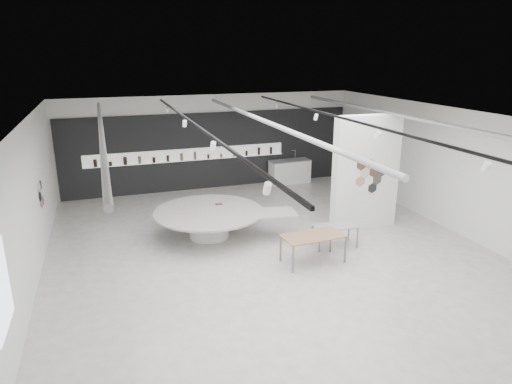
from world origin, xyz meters
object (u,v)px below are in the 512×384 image
object	(u,v)px
kitchen_counter	(290,172)
sample_table_wood	(313,237)
display_island	(211,220)
partition_column	(366,173)
sample_table_stone	(335,227)

from	to	relation	value
kitchen_counter	sample_table_wood	bearing A→B (deg)	-111.82
display_island	kitchen_counter	world-z (taller)	kitchen_counter
partition_column	sample_table_wood	size ratio (longest dim) A/B	2.13
sample_table_wood	kitchen_counter	bearing A→B (deg)	71.70
display_island	sample_table_wood	distance (m)	3.38
partition_column	sample_table_wood	world-z (taller)	partition_column
display_island	sample_table_stone	xyz separation A→B (m)	(3.21, -1.86, 0.03)
partition_column	sample_table_stone	xyz separation A→B (m)	(-1.60, -1.10, -1.22)
kitchen_counter	partition_column	bearing A→B (deg)	-91.27
display_island	kitchen_counter	size ratio (longest dim) A/B	2.44
partition_column	sample_table_wood	bearing A→B (deg)	-145.23
partition_column	sample_table_wood	distance (m)	3.40
partition_column	display_island	xyz separation A→B (m)	(-4.80, 0.76, -1.25)
display_island	sample_table_wood	xyz separation A→B (m)	(2.16, -2.60, 0.17)
display_island	sample_table_wood	size ratio (longest dim) A/B	2.61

